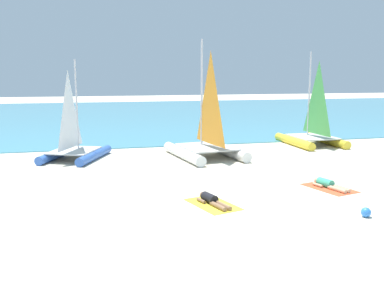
# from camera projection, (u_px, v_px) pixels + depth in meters

# --- Properties ---
(ground_plane) EXTENTS (120.00, 120.00, 0.00)m
(ground_plane) POSITION_uv_depth(u_px,v_px,m) (171.00, 153.00, 22.74)
(ground_plane) COLOR beige
(ocean_water) EXTENTS (120.00, 40.00, 0.05)m
(ocean_water) POSITION_uv_depth(u_px,v_px,m) (129.00, 115.00, 43.66)
(ocean_water) COLOR #4C9EB7
(ocean_water) RESTS_ON ground
(sailboat_yellow) EXTENTS (2.66, 4.14, 5.37)m
(sailboat_yellow) POSITION_uv_depth(u_px,v_px,m) (312.00, 131.00, 25.05)
(sailboat_yellow) COLOR yellow
(sailboat_yellow) RESTS_ON ground
(sailboat_blue) EXTENTS (3.58, 4.29, 4.79)m
(sailboat_blue) POSITION_uv_depth(u_px,v_px,m) (74.00, 145.00, 20.86)
(sailboat_blue) COLOR blue
(sailboat_blue) RESTS_ON ground
(sailboat_white) EXTENTS (3.45, 4.80, 5.77)m
(sailboat_white) POSITION_uv_depth(u_px,v_px,m) (206.00, 140.00, 21.34)
(sailboat_white) COLOR white
(sailboat_white) RESTS_ON ground
(towel_left) EXTENTS (1.58, 2.13, 0.01)m
(towel_left) POSITION_uv_depth(u_px,v_px,m) (213.00, 204.00, 13.72)
(towel_left) COLOR yellow
(towel_left) RESTS_ON ground
(sunbather_left) EXTENTS (0.80, 1.55, 0.30)m
(sunbather_left) POSITION_uv_depth(u_px,v_px,m) (212.00, 200.00, 13.76)
(sunbather_left) COLOR black
(sunbather_left) RESTS_ON towel_left
(towel_right) EXTENTS (1.54, 2.12, 0.01)m
(towel_right) POSITION_uv_depth(u_px,v_px,m) (329.00, 188.00, 15.67)
(towel_right) COLOR #EA5933
(towel_right) RESTS_ON ground
(sunbather_right) EXTENTS (0.78, 1.55, 0.30)m
(sunbather_right) POSITION_uv_depth(u_px,v_px,m) (328.00, 184.00, 15.71)
(sunbather_right) COLOR #3FB28C
(sunbather_right) RESTS_ON towel_right
(beach_ball) EXTENTS (0.29, 0.29, 0.29)m
(beach_ball) POSITION_uv_depth(u_px,v_px,m) (366.00, 212.00, 12.50)
(beach_ball) COLOR #337FE5
(beach_ball) RESTS_ON ground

